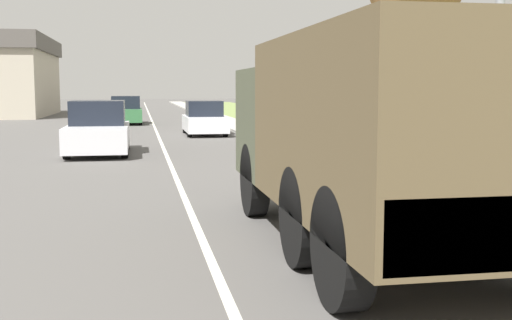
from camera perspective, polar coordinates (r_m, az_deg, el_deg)
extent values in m
plane|color=#565451|center=(35.00, -9.01, 2.91)|extent=(180.00, 180.00, 0.00)
cube|color=silver|center=(35.00, -9.01, 2.91)|extent=(0.12, 120.00, 0.00)
cube|color=#ADAAA3|center=(35.40, -1.70, 3.12)|extent=(1.80, 120.00, 0.12)
cube|color=olive|center=(36.32, 5.19, 3.10)|extent=(7.00, 120.00, 0.02)
cube|color=#474C38|center=(10.83, 5.71, 3.31)|extent=(2.57, 1.94, 1.78)
cube|color=brown|center=(7.56, 13.03, 3.02)|extent=(2.57, 5.00, 2.10)
cube|color=red|center=(4.98, 13.94, -4.46)|extent=(0.12, 0.06, 0.12)
cylinder|color=black|center=(10.57, -0.13, -1.75)|extent=(0.30, 1.19, 1.19)
cylinder|color=black|center=(11.20, 11.39, -1.42)|extent=(0.30, 1.19, 1.19)
cylinder|color=black|center=(6.16, 7.62, -7.77)|extent=(0.30, 1.19, 1.19)
cylinder|color=black|center=(7.56, 4.10, -5.06)|extent=(0.30, 1.19, 1.19)
cylinder|color=black|center=(8.42, 19.30, -4.24)|extent=(0.30, 1.19, 1.19)
cube|color=silver|center=(21.10, -13.83, 2.04)|extent=(1.89, 4.53, 0.76)
cube|color=black|center=(21.15, -13.87, 4.12)|extent=(1.66, 2.04, 0.76)
cylinder|color=black|center=(22.62, -15.73, 1.67)|extent=(0.20, 0.64, 0.64)
cylinder|color=black|center=(22.53, -11.45, 1.77)|extent=(0.20, 0.64, 0.64)
cylinder|color=black|center=(19.75, -16.50, 0.99)|extent=(0.20, 0.64, 0.64)
cylinder|color=black|center=(19.64, -11.60, 1.10)|extent=(0.20, 0.64, 0.64)
cube|color=silver|center=(28.92, -4.61, 3.25)|extent=(1.75, 4.07, 0.66)
cube|color=black|center=(28.97, -4.63, 4.59)|extent=(1.54, 1.83, 0.69)
cylinder|color=black|center=(30.16, -6.32, 3.00)|extent=(0.20, 0.64, 0.64)
cylinder|color=black|center=(30.31, -3.39, 3.05)|extent=(0.20, 0.64, 0.64)
cylinder|color=black|center=(27.56, -5.93, 2.69)|extent=(0.20, 0.64, 0.64)
cylinder|color=black|center=(27.73, -2.74, 2.74)|extent=(0.20, 0.64, 0.64)
cube|color=#336B3D|center=(38.30, -11.47, 3.96)|extent=(1.83, 4.35, 0.72)
cube|color=black|center=(38.36, -11.49, 5.05)|extent=(1.61, 1.96, 0.73)
cylinder|color=black|center=(39.72, -12.60, 3.70)|extent=(0.20, 0.64, 0.64)
cylinder|color=black|center=(39.69, -10.25, 3.75)|extent=(0.20, 0.64, 0.64)
cylinder|color=black|center=(36.94, -12.76, 3.51)|extent=(0.20, 0.64, 0.64)
cylinder|color=black|center=(36.91, -10.23, 3.56)|extent=(0.20, 0.64, 0.64)
cylinder|color=brown|center=(19.83, 13.79, 6.64)|extent=(0.40, 0.40, 4.44)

